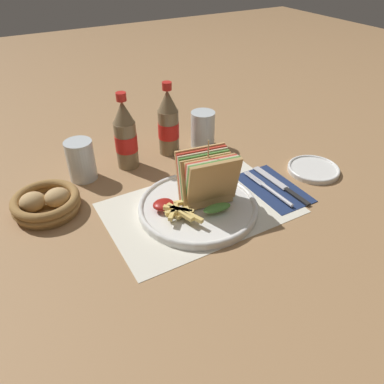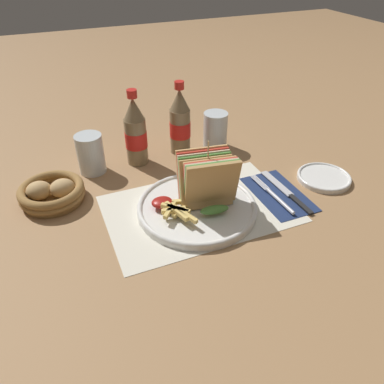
{
  "view_description": "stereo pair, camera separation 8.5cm",
  "coord_description": "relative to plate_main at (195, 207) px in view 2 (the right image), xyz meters",
  "views": [
    {
      "loc": [
        -0.35,
        -0.6,
        0.53
      ],
      "look_at": [
        -0.0,
        0.0,
        0.04
      ],
      "focal_mm": 35.0,
      "sensor_mm": 36.0,
      "label": 1
    },
    {
      "loc": [
        -0.27,
        -0.64,
        0.53
      ],
      "look_at": [
        -0.0,
        0.0,
        0.04
      ],
      "focal_mm": 35.0,
      "sensor_mm": 36.0,
      "label": 2
    }
  ],
  "objects": [
    {
      "name": "ground_plane",
      "position": [
        0.0,
        0.02,
        -0.01
      ],
      "size": [
        4.0,
        4.0,
        0.0
      ],
      "primitive_type": "plane",
      "color": "#9E754C"
    },
    {
      "name": "glass_near",
      "position": [
        0.17,
        0.26,
        0.04
      ],
      "size": [
        0.07,
        0.07,
        0.1
      ],
      "color": "silver",
      "rests_on": "ground_plane"
    },
    {
      "name": "club_sandwich",
      "position": [
        0.03,
        0.0,
        0.06
      ],
      "size": [
        0.13,
        0.11,
        0.16
      ],
      "color": "tan",
      "rests_on": "plate_main"
    },
    {
      "name": "bread_basket",
      "position": [
        -0.29,
        0.17,
        0.01
      ],
      "size": [
        0.15,
        0.15,
        0.06
      ],
      "color": "olive",
      "rests_on": "ground_plane"
    },
    {
      "name": "napkin",
      "position": [
        0.21,
        -0.02,
        -0.01
      ],
      "size": [
        0.11,
        0.19,
        0.0
      ],
      "color": "navy",
      "rests_on": "ground_plane"
    },
    {
      "name": "plate_main",
      "position": [
        0.0,
        0.0,
        0.0
      ],
      "size": [
        0.27,
        0.27,
        0.02
      ],
      "color": "white",
      "rests_on": "ground_plane"
    },
    {
      "name": "fork",
      "position": [
        0.19,
        -0.03,
        -0.0
      ],
      "size": [
        0.02,
        0.17,
        0.01
      ],
      "rotation": [
        0.0,
        0.0,
        0.03
      ],
      "color": "silver",
      "rests_on": "napkin"
    },
    {
      "name": "ketchup_blob",
      "position": [
        -0.07,
        0.02,
        0.02
      ],
      "size": [
        0.05,
        0.04,
        0.02
      ],
      "color": "maroon",
      "rests_on": "plate_main"
    },
    {
      "name": "coke_bottle_near",
      "position": [
        -0.06,
        0.26,
        0.08
      ],
      "size": [
        0.06,
        0.06,
        0.2
      ],
      "color": "#7A6647",
      "rests_on": "ground_plane"
    },
    {
      "name": "knife",
      "position": [
        0.23,
        -0.02,
        -0.0
      ],
      "size": [
        0.02,
        0.2,
        0.0
      ],
      "rotation": [
        0.0,
        0.0,
        0.03
      ],
      "color": "black",
      "rests_on": "napkin"
    },
    {
      "name": "coke_bottle_far",
      "position": [
        0.07,
        0.28,
        0.08
      ],
      "size": [
        0.06,
        0.06,
        0.2
      ],
      "color": "#7A6647",
      "rests_on": "ground_plane"
    },
    {
      "name": "side_saucer",
      "position": [
        0.36,
        -0.01,
        -0.0
      ],
      "size": [
        0.13,
        0.13,
        0.01
      ],
      "color": "white",
      "rests_on": "ground_plane"
    },
    {
      "name": "placemat",
      "position": [
        0.01,
        0.0,
        -0.01
      ],
      "size": [
        0.42,
        0.28,
        0.0
      ],
      "color": "silver",
      "rests_on": "ground_plane"
    },
    {
      "name": "fries_pile",
      "position": [
        -0.05,
        -0.02,
        0.02
      ],
      "size": [
        0.09,
        0.09,
        0.02
      ],
      "color": "#E5C166",
      "rests_on": "plate_main"
    },
    {
      "name": "glass_far",
      "position": [
        -0.18,
        0.26,
        0.03
      ],
      "size": [
        0.07,
        0.07,
        0.1
      ],
      "color": "silver",
      "rests_on": "ground_plane"
    }
  ]
}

